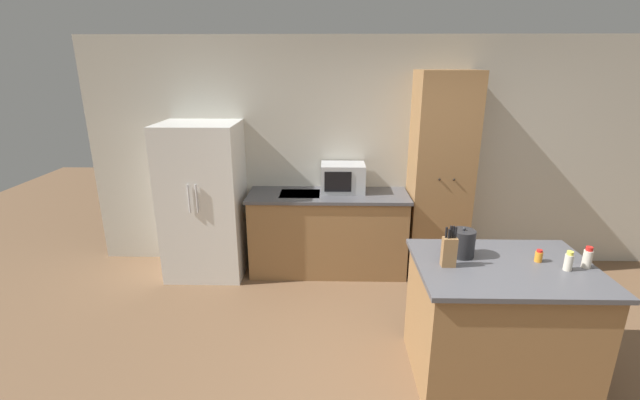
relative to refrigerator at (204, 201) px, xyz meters
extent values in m
plane|color=brown|center=(2.23, -1.95, -0.86)|extent=(14.00, 14.00, 0.00)
cube|color=beige|center=(2.23, 0.38, 0.44)|extent=(7.20, 0.06, 2.60)
cube|color=white|center=(0.00, 0.00, 0.00)|extent=(0.84, 0.70, 1.71)
cylinder|color=silver|center=(-0.04, -0.36, 0.14)|extent=(0.02, 0.02, 0.30)
cylinder|color=silver|center=(0.04, -0.36, 0.14)|extent=(0.02, 0.02, 0.30)
cube|color=olive|center=(1.37, 0.06, -0.41)|extent=(1.74, 0.58, 0.89)
cube|color=#4C4C51|center=(1.37, 0.06, 0.05)|extent=(1.78, 0.62, 0.03)
cube|color=#9EA0A3|center=(1.06, 0.06, 0.07)|extent=(0.44, 0.34, 0.01)
cube|color=olive|center=(2.59, 0.08, 0.27)|extent=(0.62, 0.53, 2.24)
sphere|color=black|center=(2.52, -0.20, 0.31)|extent=(0.02, 0.02, 0.02)
sphere|color=black|center=(2.67, -0.20, 0.31)|extent=(0.02, 0.02, 0.02)
cube|color=olive|center=(2.65, -1.69, -0.40)|extent=(1.20, 0.86, 0.90)
cube|color=#4C4C51|center=(2.65, -1.69, 0.07)|extent=(1.26, 0.92, 0.03)
cube|color=#B2B5B7|center=(1.54, 0.16, 0.23)|extent=(0.49, 0.34, 0.32)
cube|color=black|center=(1.48, -0.02, 0.23)|extent=(0.29, 0.01, 0.22)
cube|color=olive|center=(2.23, -1.71, 0.19)|extent=(0.10, 0.06, 0.21)
cylinder|color=black|center=(2.20, -1.71, 0.34)|extent=(0.02, 0.02, 0.08)
cylinder|color=black|center=(2.21, -1.72, 0.33)|extent=(0.02, 0.02, 0.07)
cylinder|color=black|center=(2.23, -1.71, 0.34)|extent=(0.02, 0.02, 0.09)
cylinder|color=black|center=(2.24, -1.71, 0.34)|extent=(0.02, 0.02, 0.09)
cylinder|color=black|center=(2.26, -1.71, 0.34)|extent=(0.02, 0.02, 0.08)
cylinder|color=beige|center=(3.04, -1.76, 0.14)|extent=(0.06, 0.06, 0.12)
cylinder|color=#E5DB4C|center=(3.04, -1.76, 0.21)|extent=(0.04, 0.04, 0.03)
cylinder|color=orange|center=(2.90, -1.63, 0.12)|extent=(0.05, 0.05, 0.08)
cylinder|color=red|center=(2.90, -1.63, 0.17)|extent=(0.04, 0.04, 0.02)
cylinder|color=beige|center=(3.19, -1.72, 0.15)|extent=(0.06, 0.06, 0.13)
cylinder|color=red|center=(3.19, -1.72, 0.23)|extent=(0.05, 0.05, 0.03)
cylinder|color=#232326|center=(2.37, -1.54, 0.19)|extent=(0.18, 0.18, 0.20)
sphere|color=#262628|center=(2.37, -1.54, 0.30)|extent=(0.02, 0.02, 0.02)
camera|label=1|loc=(1.38, -4.47, 1.46)|focal=24.00mm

